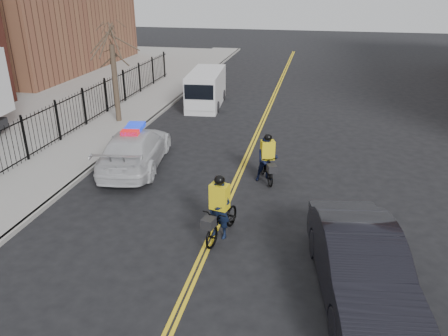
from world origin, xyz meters
The scene contains 12 objects.
ground centered at (0.00, 0.00, 0.00)m, with size 120.00×120.00×0.00m, color black.
center_line_left centered at (-0.08, 8.00, 0.01)m, with size 0.10×60.00×0.01m, color yellow.
center_line_right centered at (0.08, 8.00, 0.01)m, with size 0.10×60.00×0.01m, color yellow.
sidewalk centered at (-7.50, 8.00, 0.07)m, with size 3.00×60.00×0.15m, color gray.
curb centered at (-6.00, 8.00, 0.07)m, with size 0.20×60.00×0.15m, color gray.
iron_fence centered at (-9.00, 8.00, 1.00)m, with size 0.12×28.00×2.00m, color black, non-canonical shape.
street_tree centered at (-7.60, 10.00, 3.53)m, with size 3.20×3.20×4.80m.
police_cruiser centered at (-4.35, 4.59, 0.79)m, with size 2.99×5.70×1.74m.
dark_sedan centered at (4.14, -1.90, 0.88)m, with size 1.86×5.34×1.76m, color black.
cargo_van centered at (-3.86, 14.45, 1.02)m, with size 2.27×5.14×2.09m.
cyclist_near centered at (0.24, 0.02, 0.71)m, with size 1.17×2.18×2.03m.
cyclist_far centered at (1.14, 4.31, 0.76)m, with size 1.19×1.96×1.92m.
Camera 1 is at (2.75, -11.07, 7.18)m, focal length 35.00 mm.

